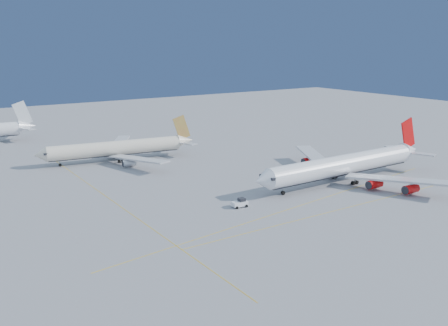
% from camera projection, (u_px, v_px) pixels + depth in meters
% --- Properties ---
extents(ground, '(500.00, 500.00, 0.00)m').
position_uv_depth(ground, '(286.00, 200.00, 136.08)').
color(ground, slate).
rests_on(ground, ground).
extents(taxiway_lines, '(118.86, 140.00, 0.02)m').
position_uv_depth(taxiway_lines, '(228.00, 203.00, 133.35)').
color(taxiway_lines, gold).
rests_on(taxiway_lines, ground).
extents(airliner_virgin, '(70.02, 63.04, 17.31)m').
position_uv_depth(airliner_virgin, '(346.00, 165.00, 153.04)').
color(airliner_virgin, white).
rests_on(airliner_virgin, ground).
extents(airliner_etihad, '(58.00, 53.15, 15.15)m').
position_uv_depth(airliner_etihad, '(119.00, 148.00, 179.88)').
color(airliner_etihad, beige).
rests_on(airliner_etihad, ground).
extents(pushback_tug, '(4.27, 2.77, 2.33)m').
position_uv_depth(pushback_tug, '(240.00, 203.00, 129.79)').
color(pushback_tug, white).
rests_on(pushback_tug, ground).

